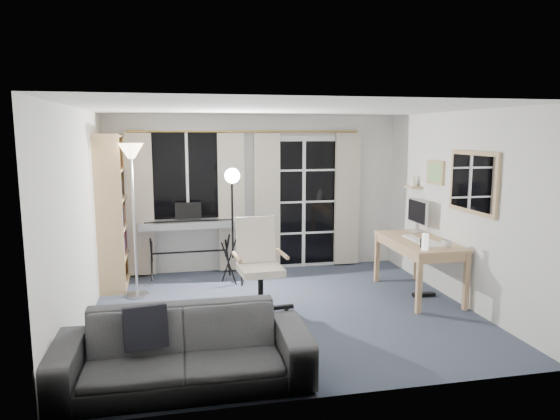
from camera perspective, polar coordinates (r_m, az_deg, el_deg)
The scene contains 17 objects.
floor at distance 6.14m, azimuth 0.35°, elevation -11.59°, with size 4.50×4.00×0.02m, color #3B4356.
window at distance 7.62m, azimuth -10.56°, elevation 3.92°, with size 1.20×0.08×1.40m.
french_door at distance 7.92m, azimuth 2.66°, elevation 0.79°, with size 1.32×0.09×2.11m.
curtains at distance 7.65m, azimuth -3.61°, elevation 1.01°, with size 3.60×0.07×2.13m.
bookshelf at distance 7.28m, azimuth -18.87°, elevation -0.56°, with size 0.36×0.99×2.12m.
torchiere_lamp at distance 6.62m, azimuth -16.56°, elevation 3.94°, with size 0.33×0.33×2.00m.
keyboard_piano at distance 7.44m, azimuth -10.35°, elevation -1.74°, with size 1.44×0.72×1.04m.
studio_light at distance 6.89m, azimuth -5.49°, elevation 2.40°, with size 0.31×0.34×1.70m.
office_chair at distance 6.00m, azimuth -2.55°, elevation -5.31°, with size 0.76×0.78×1.13m.
desk at distance 6.81m, azimuth 15.57°, elevation -4.04°, with size 0.72×1.40×0.74m.
monitor at distance 7.22m, azimuth 15.45°, elevation -0.29°, with size 0.18×0.54×0.47m.
desk_clutter at distance 6.60m, azimuth 15.95°, elevation -5.08°, with size 0.44×0.84×0.94m.
mug at distance 6.40m, azimuth 18.48°, elevation -3.59°, with size 0.12×0.10×0.12m, color silver.
wall_mirror at distance 6.32m, azimuth 21.21°, elevation 2.95°, with size 0.04×0.94×0.74m.
framed_print at distance 7.09m, azimuth 17.33°, elevation 4.13°, with size 0.03×0.42×0.32m.
wall_shelf at distance 7.51m, azimuth 14.96°, elevation 3.00°, with size 0.16×0.30×0.18m.
sofa at distance 4.42m, azimuth -11.10°, elevation -14.11°, with size 2.15×0.65×0.84m.
Camera 1 is at (-1.21, -5.62, 2.13)m, focal length 32.00 mm.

